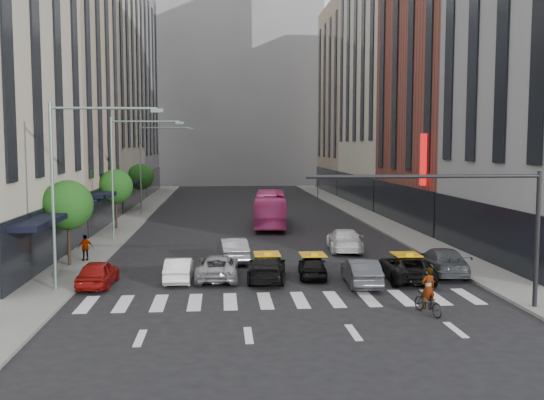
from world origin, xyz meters
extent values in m
plane|color=black|center=(0.00, 0.00, 0.00)|extent=(160.00, 160.00, 0.00)
cube|color=slate|center=(-11.50, 30.00, 0.07)|extent=(3.00, 96.00, 0.15)
cube|color=slate|center=(11.50, 30.00, 0.07)|extent=(3.00, 96.00, 0.15)
cube|color=tan|center=(-17.00, 28.00, 12.00)|extent=(8.00, 16.00, 24.00)
cube|color=beige|center=(-17.00, 46.00, 18.00)|extent=(8.00, 20.00, 36.00)
cube|color=gray|center=(-17.00, 65.00, 15.00)|extent=(8.00, 18.00, 30.00)
cube|color=brown|center=(17.00, 27.00, 13.00)|extent=(8.00, 18.00, 26.00)
cube|color=beige|center=(17.00, 46.00, 20.00)|extent=(8.00, 20.00, 40.00)
cube|color=tan|center=(17.00, 65.00, 14.00)|extent=(8.00, 18.00, 28.00)
cube|color=gray|center=(0.00, 85.00, 18.00)|extent=(30.00, 10.00, 36.00)
cylinder|color=black|center=(-11.80, 10.00, 1.72)|extent=(0.18, 0.18, 3.15)
sphere|color=#1F4B15|center=(-11.80, 10.00, 3.66)|extent=(2.88, 2.88, 2.88)
cylinder|color=black|center=(-11.80, 26.00, 1.72)|extent=(0.18, 0.18, 3.15)
sphere|color=#1F4B15|center=(-11.80, 26.00, 3.66)|extent=(2.88, 2.88, 2.88)
cylinder|color=black|center=(-11.80, 42.00, 1.72)|extent=(0.18, 0.18, 3.15)
sphere|color=#1F4B15|center=(-11.80, 42.00, 3.66)|extent=(2.88, 2.88, 2.88)
cylinder|color=gray|center=(-11.00, 4.00, 4.65)|extent=(0.16, 0.16, 9.00)
cylinder|color=gray|center=(-8.50, 4.00, 8.85)|extent=(5.00, 0.12, 0.12)
cube|color=gray|center=(-6.00, 4.00, 8.75)|extent=(0.60, 0.25, 0.18)
cylinder|color=gray|center=(-11.00, 20.00, 4.65)|extent=(0.16, 0.16, 9.00)
cylinder|color=gray|center=(-8.50, 20.00, 8.85)|extent=(5.00, 0.12, 0.12)
cube|color=gray|center=(-6.00, 20.00, 8.75)|extent=(0.60, 0.25, 0.18)
cylinder|color=gray|center=(-11.00, 36.00, 4.65)|extent=(0.16, 0.16, 9.00)
cylinder|color=gray|center=(-8.50, 36.00, 8.85)|extent=(5.00, 0.12, 0.12)
cube|color=gray|center=(-6.00, 36.00, 8.75)|extent=(0.60, 0.25, 0.18)
cylinder|color=black|center=(10.50, -1.00, 3.00)|extent=(0.20, 0.20, 6.00)
cylinder|color=black|center=(5.50, -1.00, 5.80)|extent=(10.00, 0.16, 0.16)
imported|color=black|center=(1.00, -1.00, 5.30)|extent=(0.13, 0.16, 0.80)
cube|color=red|center=(12.60, 20.00, 6.00)|extent=(0.30, 0.70, 4.00)
imported|color=maroon|center=(-9.20, 5.06, 0.67)|extent=(1.72, 3.99, 1.34)
imported|color=white|center=(-5.20, 5.87, 0.63)|extent=(1.39, 3.85, 1.26)
imported|color=#9E9EA3|center=(-3.20, 6.21, 0.65)|extent=(2.33, 4.78, 1.31)
imported|color=black|center=(-0.60, 5.72, 0.69)|extent=(2.44, 4.95, 1.39)
imported|color=black|center=(1.90, 6.20, 0.61)|extent=(1.77, 3.72, 1.23)
imported|color=#36373C|center=(4.07, 4.12, 0.70)|extent=(1.68, 4.32, 1.40)
imported|color=black|center=(6.70, 5.13, 0.68)|extent=(2.50, 4.97, 1.35)
imported|color=#414448|center=(9.11, 6.36, 0.74)|extent=(2.51, 5.25, 1.48)
imported|color=#97979C|center=(-2.30, 11.06, 0.74)|extent=(2.01, 4.63, 1.48)
imported|color=white|center=(5.27, 14.11, 0.76)|extent=(2.59, 5.39, 1.51)
imported|color=#EB4598|center=(1.33, 26.95, 1.53)|extent=(3.50, 11.15, 3.06)
imported|color=black|center=(5.65, -1.31, 0.50)|extent=(1.17, 2.01, 1.00)
imported|color=gray|center=(5.65, -1.31, 1.88)|extent=(0.74, 0.59, 1.76)
imported|color=gray|center=(-11.17, 11.37, 0.93)|extent=(0.99, 0.75, 1.56)
camera|label=1|loc=(-2.99, -25.60, 7.09)|focal=40.00mm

